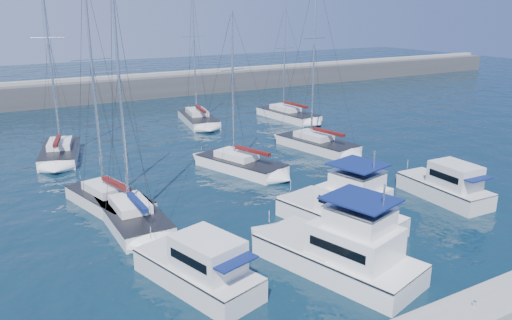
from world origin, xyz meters
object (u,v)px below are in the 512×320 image
motor_yacht_port_outer (200,270)px  motor_yacht_stbd_inner (345,210)px  sailboat_mid_d (317,144)px  sailboat_back_a (60,152)px  sailboat_back_c (288,115)px  sailboat_mid_a (133,217)px  sailboat_mid_c (240,165)px  sailboat_back_b (198,119)px  motor_yacht_stbd_outer (447,187)px  motor_yacht_port_inner (343,252)px  sailboat_mid_b (109,199)px

motor_yacht_port_outer → motor_yacht_stbd_inner: bearing=-5.4°
motor_yacht_stbd_inner → sailboat_mid_d: (9.23, 15.28, -0.59)m
sailboat_back_a → sailboat_back_c: sailboat_back_a is taller
motor_yacht_stbd_inner → sailboat_back_c: sailboat_back_c is taller
motor_yacht_stbd_inner → sailboat_mid_a: bearing=135.7°
sailboat_mid_d → sailboat_back_c: (5.14, 12.90, -0.04)m
sailboat_mid_c → sailboat_back_b: sailboat_back_b is taller
motor_yacht_port_outer → sailboat_mid_c: (10.26, 15.12, -0.43)m
motor_yacht_stbd_outer → sailboat_back_a: 32.75m
motor_yacht_stbd_outer → sailboat_mid_a: 21.56m
sailboat_mid_d → sailboat_back_a: 23.71m
motor_yacht_stbd_inner → sailboat_back_b: sailboat_back_b is taller
motor_yacht_port_outer → motor_yacht_stbd_inner: 10.68m
motor_yacht_port_outer → motor_yacht_port_inner: 7.25m
motor_yacht_port_inner → sailboat_back_c: size_ratio=0.69×
motor_yacht_stbd_outer → sailboat_back_c: (5.13, 28.16, -0.44)m
sailboat_mid_a → sailboat_mid_b: 3.87m
motor_yacht_stbd_inner → sailboat_mid_b: 15.86m
sailboat_back_b → sailboat_back_c: (10.48, -3.26, -0.03)m
sailboat_mid_a → sailboat_back_a: (-1.45, 17.55, 0.02)m
motor_yacht_port_inner → sailboat_mid_a: sailboat_mid_a is taller
sailboat_back_a → sailboat_back_c: (27.05, 3.83, -0.05)m
motor_yacht_port_inner → sailboat_mid_d: sailboat_mid_d is taller
motor_yacht_stbd_inner → sailboat_mid_b: size_ratio=0.52×
motor_yacht_port_outer → sailboat_mid_a: 8.81m
motor_yacht_stbd_inner → sailboat_back_c: (14.37, 28.19, -0.63)m
motor_yacht_port_inner → sailboat_mid_c: sailboat_mid_c is taller
motor_yacht_port_inner → sailboat_back_b: bearing=62.2°
motor_yacht_port_outer → sailboat_mid_a: (-0.73, 8.77, -0.40)m
motor_yacht_stbd_outer → motor_yacht_stbd_inner: bearing=-177.6°
motor_yacht_port_inner → sailboat_mid_d: 23.39m
motor_yacht_port_outer → sailboat_mid_d: sailboat_mid_d is taller
sailboat_mid_c → motor_yacht_port_inner: bearing=-119.9°
motor_yacht_port_outer → sailboat_back_b: bearing=50.7°
sailboat_mid_a → sailboat_mid_c: sailboat_mid_a is taller
sailboat_back_a → motor_yacht_stbd_inner: bearing=-48.4°
motor_yacht_stbd_outer → sailboat_back_c: size_ratio=0.51×
sailboat_mid_d → sailboat_back_c: size_ratio=1.24×
motor_yacht_port_inner → sailboat_mid_b: (-8.13, 14.89, -0.59)m
sailboat_mid_c → sailboat_back_c: size_ratio=0.98×
motor_yacht_port_outer → sailboat_back_b: 36.38m
sailboat_mid_d → sailboat_mid_a: bearing=-168.1°
motor_yacht_stbd_inner → sailboat_mid_c: (-0.24, 13.16, -0.62)m
motor_yacht_stbd_inner → sailboat_mid_c: bearing=78.0°
motor_yacht_port_outer → motor_yacht_port_inner: size_ratio=0.80×
sailboat_back_b → sailboat_back_c: size_ratio=1.19×
sailboat_mid_c → motor_yacht_port_outer: bearing=-143.1°
motor_yacht_stbd_outer → sailboat_mid_d: bearing=92.3°
motor_yacht_stbd_outer → sailboat_mid_b: (-20.99, 10.62, -0.39)m
motor_yacht_port_outer → motor_yacht_port_inner: motor_yacht_port_inner is taller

